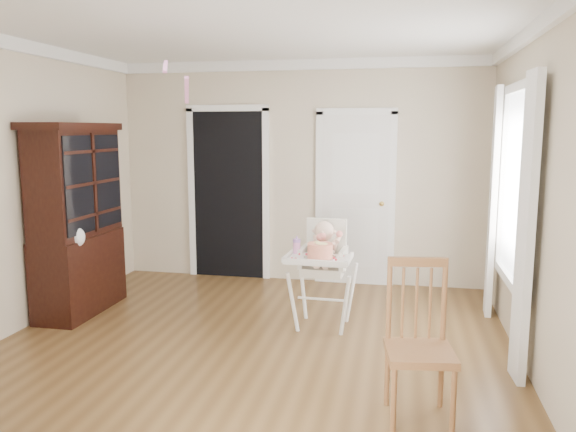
% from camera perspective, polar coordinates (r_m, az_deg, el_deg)
% --- Properties ---
extents(floor, '(5.00, 5.00, 0.00)m').
position_cam_1_polar(floor, '(4.84, -4.51, -14.08)').
color(floor, '#553A1D').
rests_on(floor, ground).
extents(ceiling, '(5.00, 5.00, 0.00)m').
position_cam_1_polar(ceiling, '(4.54, -4.95, 19.18)').
color(ceiling, white).
rests_on(ceiling, wall_back).
extents(wall_back, '(4.50, 0.00, 4.50)m').
position_cam_1_polar(wall_back, '(6.92, 1.09, 4.41)').
color(wall_back, beige).
rests_on(wall_back, floor).
extents(wall_right, '(0.00, 5.00, 5.00)m').
position_cam_1_polar(wall_right, '(4.43, 24.48, 1.13)').
color(wall_right, beige).
rests_on(wall_right, floor).
extents(crown_molding, '(4.50, 5.00, 0.12)m').
position_cam_1_polar(crown_molding, '(4.53, -4.94, 18.43)').
color(crown_molding, white).
rests_on(crown_molding, ceiling).
extents(doorway, '(1.06, 0.05, 2.22)m').
position_cam_1_polar(doorway, '(7.14, -6.06, 2.56)').
color(doorway, black).
rests_on(doorway, wall_back).
extents(closet_door, '(0.96, 0.09, 2.13)m').
position_cam_1_polar(closet_door, '(6.83, 6.84, 1.55)').
color(closet_door, white).
rests_on(closet_door, wall_back).
extents(window_right, '(0.13, 1.84, 2.30)m').
position_cam_1_polar(window_right, '(5.20, 21.74, 1.62)').
color(window_right, white).
rests_on(window_right, wall_right).
extents(high_chair, '(0.63, 0.76, 1.05)m').
position_cam_1_polar(high_chair, '(5.34, 3.59, -4.56)').
color(high_chair, white).
rests_on(high_chair, floor).
extents(baby, '(0.30, 0.23, 0.45)m').
position_cam_1_polar(baby, '(5.33, 3.68, -2.99)').
color(baby, beige).
rests_on(baby, high_chair).
extents(cake, '(0.30, 0.30, 0.14)m').
position_cam_1_polar(cake, '(5.07, 3.28, -3.53)').
color(cake, silver).
rests_on(cake, high_chair).
extents(sippy_cup, '(0.07, 0.07, 0.17)m').
position_cam_1_polar(sippy_cup, '(5.25, 0.89, -3.04)').
color(sippy_cup, pink).
rests_on(sippy_cup, high_chair).
extents(china_cabinet, '(0.51, 1.15, 1.94)m').
position_cam_1_polar(china_cabinet, '(6.11, -20.64, -0.30)').
color(china_cabinet, black).
rests_on(china_cabinet, floor).
extents(dining_chair, '(0.48, 0.48, 1.04)m').
position_cam_1_polar(dining_chair, '(3.83, 13.17, -12.77)').
color(dining_chair, brown).
rests_on(dining_chair, floor).
extents(streamer, '(0.21, 0.46, 0.15)m').
position_cam_1_polar(streamer, '(4.62, -12.35, 14.63)').
color(streamer, pink).
rests_on(streamer, ceiling).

